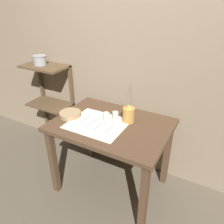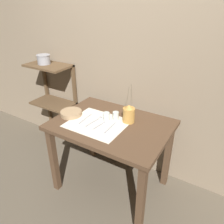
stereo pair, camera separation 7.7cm
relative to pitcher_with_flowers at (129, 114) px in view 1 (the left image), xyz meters
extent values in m
plane|color=brown|center=(-0.12, -0.11, -0.87)|extent=(12.00, 12.00, 0.00)
cube|color=gray|center=(-0.12, 0.39, 0.33)|extent=(7.00, 0.06, 2.40)
cube|color=#4C3523|center=(-0.12, -0.11, -0.10)|extent=(1.07, 0.78, 0.04)
cube|color=#4C3523|center=(-0.60, -0.44, -0.49)|extent=(0.06, 0.06, 0.74)
cube|color=#4C3523|center=(0.35, -0.44, -0.49)|extent=(0.06, 0.06, 0.74)
cube|color=#4C3523|center=(-0.60, 0.22, -0.49)|extent=(0.06, 0.06, 0.74)
cube|color=#4C3523|center=(0.35, 0.22, -0.49)|extent=(0.06, 0.06, 0.74)
cube|color=brown|center=(-1.18, 0.18, 0.24)|extent=(0.54, 0.32, 0.02)
cube|color=brown|center=(-1.18, 0.18, -0.25)|extent=(0.54, 0.32, 0.02)
cube|color=brown|center=(-1.43, 0.32, -0.31)|extent=(0.04, 0.04, 1.12)
cube|color=brown|center=(-0.92, 0.32, -0.31)|extent=(0.04, 0.04, 1.12)
cube|color=beige|center=(-0.23, -0.18, -0.08)|extent=(0.52, 0.44, 0.00)
cylinder|color=#B7843D|center=(0.00, 0.00, -0.01)|extent=(0.11, 0.11, 0.14)
cone|color=#B7843D|center=(0.00, 0.00, 0.08)|extent=(0.08, 0.08, 0.04)
cylinder|color=brown|center=(0.01, 0.02, 0.20)|extent=(0.01, 0.03, 0.20)
cylinder|color=brown|center=(-0.01, -0.01, 0.18)|extent=(0.01, 0.04, 0.17)
cylinder|color=brown|center=(-0.02, 0.00, 0.18)|extent=(0.01, 0.02, 0.16)
cylinder|color=brown|center=(0.01, 0.01, 0.17)|extent=(0.03, 0.03, 0.15)
cylinder|color=#9E7F5B|center=(-0.54, -0.18, -0.06)|extent=(0.21, 0.21, 0.04)
cylinder|color=#B7C1BC|center=(-0.19, -0.09, -0.04)|extent=(0.06, 0.06, 0.08)
cylinder|color=#B7C1BC|center=(-0.13, -0.03, -0.04)|extent=(0.06, 0.06, 0.08)
cube|color=#939399|center=(-0.38, -0.17, -0.08)|extent=(0.02, 0.21, 0.00)
cube|color=#939399|center=(-0.27, -0.18, -0.08)|extent=(0.04, 0.21, 0.00)
sphere|color=#939399|center=(-0.26, -0.08, -0.07)|extent=(0.02, 0.02, 0.02)
cube|color=#939399|center=(-0.19, -0.19, -0.08)|extent=(0.04, 0.21, 0.00)
cube|color=#939399|center=(-0.09, -0.18, -0.08)|extent=(0.02, 0.21, 0.00)
cylinder|color=#939399|center=(-1.23, 0.18, 0.31)|extent=(0.15, 0.15, 0.11)
cylinder|color=#939399|center=(-1.23, 0.18, 0.36)|extent=(0.16, 0.16, 0.01)
camera|label=1|loc=(0.72, -1.64, 0.95)|focal=35.00mm
camera|label=2|loc=(0.79, -1.60, 0.95)|focal=35.00mm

